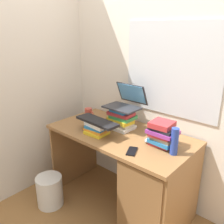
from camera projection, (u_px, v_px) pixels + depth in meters
name	position (u px, v px, depth m)	size (l,w,h in m)	color
ground_plane	(119.00, 202.00, 2.41)	(6.00, 6.00, 0.00)	olive
wall_back	(147.00, 67.00, 2.25)	(6.00, 0.06, 2.60)	silver
wall_left	(54.00, 62.00, 2.56)	(0.05, 6.00, 2.60)	beige
desk	(148.00, 181.00, 2.05)	(1.31, 0.67, 0.76)	olive
book_stack_tall	(122.00, 119.00, 2.23)	(0.25, 0.19, 0.20)	white
book_stack_keyboard_riser	(97.00, 128.00, 2.13)	(0.23, 0.19, 0.11)	yellow
book_stack_side	(162.00, 134.00, 1.89)	(0.22, 0.19, 0.20)	#B22D33
laptop	(126.00, 101.00, 2.22)	(0.31, 0.30, 0.21)	#2D2D33
keyboard	(97.00, 121.00, 2.11)	(0.42, 0.14, 0.02)	black
computer_mouse	(149.00, 140.00, 1.98)	(0.06, 0.10, 0.04)	#A5A8AD
mug	(89.00, 113.00, 2.53)	(0.11, 0.08, 0.09)	#B23F33
water_bottle	(174.00, 141.00, 1.76)	(0.06, 0.06, 0.21)	#263FA5
cell_phone	(132.00, 151.00, 1.83)	(0.07, 0.14, 0.01)	black
wastebasket	(50.00, 191.00, 2.34)	(0.25, 0.25, 0.30)	silver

